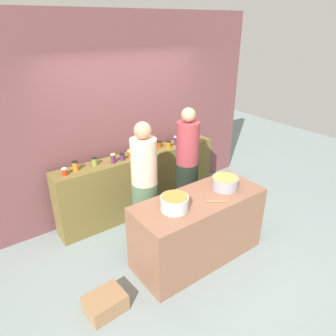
% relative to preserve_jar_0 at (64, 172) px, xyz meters
% --- Properties ---
extents(ground, '(12.00, 12.00, 0.00)m').
position_rel_preserve_jar_0_xyz_m(ground, '(1.17, -1.06, -1.05)').
color(ground, gray).
extents(storefront_wall, '(4.80, 0.12, 3.00)m').
position_rel_preserve_jar_0_xyz_m(storefront_wall, '(1.17, 0.39, 0.45)').
color(storefront_wall, brown).
rests_on(storefront_wall, ground).
extents(display_shelf, '(2.70, 0.36, 1.00)m').
position_rel_preserve_jar_0_xyz_m(display_shelf, '(1.17, 0.04, -0.55)').
color(display_shelf, brown).
rests_on(display_shelf, ground).
extents(prep_table, '(1.70, 0.70, 0.89)m').
position_rel_preserve_jar_0_xyz_m(prep_table, '(1.17, -1.36, -0.61)').
color(prep_table, brown).
rests_on(prep_table, ground).
extents(preserve_jar_0, '(0.07, 0.07, 0.10)m').
position_rel_preserve_jar_0_xyz_m(preserve_jar_0, '(0.00, 0.00, 0.00)').
color(preserve_jar_0, '#B82A10').
rests_on(preserve_jar_0, display_shelf).
extents(preserve_jar_1, '(0.08, 0.08, 0.14)m').
position_rel_preserve_jar_0_xyz_m(preserve_jar_1, '(0.17, 0.04, 0.02)').
color(preserve_jar_1, '#CA6E1B').
rests_on(preserve_jar_1, display_shelf).
extents(preserve_jar_2, '(0.08, 0.08, 0.12)m').
position_rel_preserve_jar_0_xyz_m(preserve_jar_2, '(0.45, 0.05, 0.01)').
color(preserve_jar_2, olive).
rests_on(preserve_jar_2, display_shelf).
extents(preserve_jar_3, '(0.07, 0.07, 0.14)m').
position_rel_preserve_jar_0_xyz_m(preserve_jar_3, '(0.70, -0.03, 0.02)').
color(preserve_jar_3, '#592250').
rests_on(preserve_jar_3, display_shelf).
extents(preserve_jar_4, '(0.08, 0.08, 0.10)m').
position_rel_preserve_jar_0_xyz_m(preserve_jar_4, '(0.85, -0.02, 0.00)').
color(preserve_jar_4, '#522654').
rests_on(preserve_jar_4, display_shelf).
extents(preserve_jar_5, '(0.09, 0.09, 0.10)m').
position_rel_preserve_jar_0_xyz_m(preserve_jar_5, '(1.00, 0.01, 0.00)').
color(preserve_jar_5, '#B8390E').
rests_on(preserve_jar_5, display_shelf).
extents(preserve_jar_6, '(0.08, 0.08, 0.11)m').
position_rel_preserve_jar_0_xyz_m(preserve_jar_6, '(1.25, 0.02, 0.00)').
color(preserve_jar_6, '#30553C').
rests_on(preserve_jar_6, display_shelf).
extents(preserve_jar_7, '(0.09, 0.09, 0.11)m').
position_rel_preserve_jar_0_xyz_m(preserve_jar_7, '(1.45, 0.08, 0.01)').
color(preserve_jar_7, '#374436').
rests_on(preserve_jar_7, display_shelf).
extents(preserve_jar_8, '(0.08, 0.08, 0.10)m').
position_rel_preserve_jar_0_xyz_m(preserve_jar_8, '(1.57, 0.08, 0.00)').
color(preserve_jar_8, '#933B0A').
rests_on(preserve_jar_8, display_shelf).
extents(preserve_jar_9, '(0.08, 0.08, 0.11)m').
position_rel_preserve_jar_0_xyz_m(preserve_jar_9, '(1.69, -0.01, 0.00)').
color(preserve_jar_9, orange).
rests_on(preserve_jar_9, display_shelf).
extents(preserve_jar_10, '(0.09, 0.09, 0.14)m').
position_rel_preserve_jar_0_xyz_m(preserve_jar_10, '(1.87, 0.01, 0.02)').
color(preserve_jar_10, '#44224D').
rests_on(preserve_jar_10, display_shelf).
extents(preserve_jar_11, '(0.07, 0.07, 0.13)m').
position_rel_preserve_jar_0_xyz_m(preserve_jar_11, '(1.97, 0.05, 0.01)').
color(preserve_jar_11, '#8C4D11').
rests_on(preserve_jar_11, display_shelf).
extents(preserve_jar_12, '(0.08, 0.08, 0.13)m').
position_rel_preserve_jar_0_xyz_m(preserve_jar_12, '(2.26, 0.05, 0.02)').
color(preserve_jar_12, '#639B1A').
rests_on(preserve_jar_12, display_shelf).
extents(cooking_pot_left, '(0.32, 0.32, 0.17)m').
position_rel_preserve_jar_0_xyz_m(cooking_pot_left, '(0.76, -1.38, -0.07)').
color(cooking_pot_left, '#B7B7BC').
rests_on(cooking_pot_left, prep_table).
extents(cooking_pot_center, '(0.34, 0.34, 0.16)m').
position_rel_preserve_jar_0_xyz_m(cooking_pot_center, '(1.59, -1.37, -0.08)').
color(cooking_pot_center, gray).
rests_on(cooking_pot_center, prep_table).
extents(wooden_spoon, '(0.19, 0.15, 0.02)m').
position_rel_preserve_jar_0_xyz_m(wooden_spoon, '(1.25, -1.55, -0.15)').
color(wooden_spoon, '#9E703D').
rests_on(wooden_spoon, prep_table).
extents(cook_with_tongs, '(0.35, 0.35, 1.77)m').
position_rel_preserve_jar_0_xyz_m(cook_with_tongs, '(0.77, -0.73, -0.24)').
color(cook_with_tongs, '#465F43').
rests_on(cook_with_tongs, ground).
extents(cook_in_cap, '(0.34, 0.34, 1.80)m').
position_rel_preserve_jar_0_xyz_m(cook_in_cap, '(1.56, -0.65, -0.23)').
color(cook_in_cap, black).
rests_on(cook_in_cap, ground).
extents(bread_crate, '(0.43, 0.35, 0.20)m').
position_rel_preserve_jar_0_xyz_m(bread_crate, '(-0.20, -1.43, -0.95)').
color(bread_crate, '#936C48').
rests_on(bread_crate, ground).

